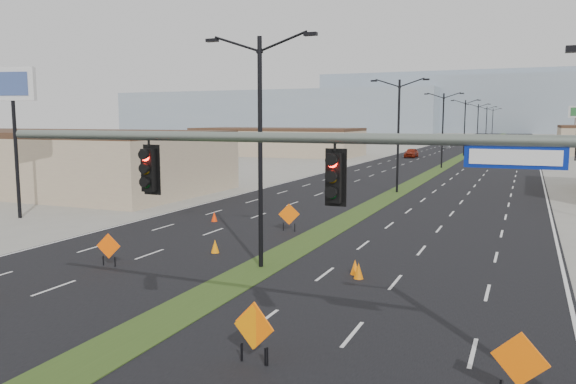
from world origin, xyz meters
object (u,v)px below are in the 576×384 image
at_px(cone_0, 215,246).
at_px(cone_1, 359,271).
at_px(construction_sign_2, 289,215).
at_px(construction_sign_4, 254,328).
at_px(cone_3, 214,217).
at_px(construction_sign_3, 253,330).
at_px(car_far, 446,145).
at_px(pole_sign_west, 12,95).
at_px(streetlight_4, 478,125).
at_px(streetlight_6, 492,123).
at_px(streetlight_5, 486,124).
at_px(car_mid, 514,151).
at_px(construction_sign_5, 520,362).
at_px(cone_2, 355,267).
at_px(streetlight_1, 398,132).
at_px(streetlight_2, 443,128).
at_px(construction_sign_0, 108,247).
at_px(streetlight_0, 260,145).
at_px(streetlight_3, 465,126).
at_px(signal_mast, 418,202).
at_px(car_left, 411,153).

xyz_separation_m(cone_0, cone_1, (7.73, -1.61, -0.00)).
distance_m(construction_sign_2, cone_0, 6.51).
relative_size(construction_sign_4, cone_3, 2.65).
distance_m(construction_sign_3, cone_0, 12.88).
bearing_deg(car_far, pole_sign_west, -103.81).
height_order(streetlight_4, streetlight_6, same).
xyz_separation_m(streetlight_5, pole_sign_west, (-20.34, -134.92, 2.67)).
xyz_separation_m(car_mid, construction_sign_5, (2.38, -99.00, 0.30)).
distance_m(construction_sign_2, cone_3, 5.80).
xyz_separation_m(construction_sign_5, cone_2, (-6.53, 9.06, -0.70)).
xyz_separation_m(car_far, pole_sign_west, (-13.64, -105.76, 7.37)).
relative_size(streetlight_1, cone_0, 14.62).
height_order(streetlight_1, streetlight_2, same).
bearing_deg(streetlight_1, construction_sign_0, -101.67).
xyz_separation_m(streetlight_2, construction_sign_4, (4.18, -65.00, -4.40)).
bearing_deg(construction_sign_0, car_far, 77.45).
bearing_deg(cone_0, construction_sign_4, -54.84).
bearing_deg(cone_2, cone_0, 171.99).
distance_m(streetlight_5, cone_2, 139.66).
distance_m(car_far, construction_sign_2, 103.06).
bearing_deg(streetlight_4, construction_sign_0, -93.15).
distance_m(streetlight_0, car_mid, 90.94).
xyz_separation_m(construction_sign_0, cone_1, (10.79, 2.45, -0.54)).
distance_m(streetlight_2, car_far, 55.45).
bearing_deg(streetlight_4, streetlight_3, -90.00).
relative_size(streetlight_4, construction_sign_0, 6.68).
relative_size(construction_sign_0, cone_2, 2.27).
height_order(signal_mast, streetlight_2, streetlight_2).
xyz_separation_m(streetlight_2, cone_3, (-7.67, -47.05, -5.09)).
distance_m(construction_sign_5, cone_2, 11.19).
bearing_deg(construction_sign_0, streetlight_3, 73.08).
bearing_deg(construction_sign_4, streetlight_6, 104.33).
height_order(streetlight_4, car_far, streetlight_4).
height_order(car_far, cone_0, car_far).
distance_m(car_far, cone_0, 109.36).
relative_size(streetlight_4, cone_0, 14.62).
relative_size(streetlight_0, pole_sign_west, 1.01).
distance_m(streetlight_4, construction_sign_2, 104.22).
height_order(streetlight_4, construction_sign_0, streetlight_4).
distance_m(streetlight_3, cone_2, 83.76).
xyz_separation_m(car_left, construction_sign_2, (5.87, -68.00, 0.16)).
relative_size(car_left, construction_sign_2, 2.87).
height_order(car_left, construction_sign_2, construction_sign_2).
distance_m(signal_mast, construction_sign_4, 5.87).
distance_m(streetlight_3, construction_sign_4, 93.20).
height_order(construction_sign_4, construction_sign_5, construction_sign_5).
bearing_deg(construction_sign_3, streetlight_6, 99.55).
bearing_deg(construction_sign_4, car_left, 111.05).
height_order(construction_sign_5, pole_sign_west, pole_sign_west).
bearing_deg(car_far, streetlight_4, 3.32).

